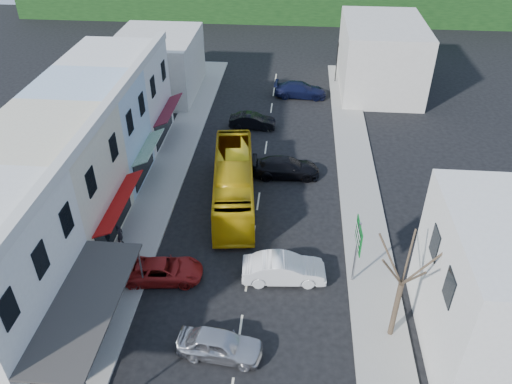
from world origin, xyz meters
name	(u,v)px	position (x,y,z in m)	size (l,w,h in m)	color
ground	(247,278)	(0.00, 0.00, 0.00)	(120.00, 120.00, 0.00)	black
sidewalk_left	(165,181)	(-7.50, 10.00, 0.07)	(3.00, 52.00, 0.15)	gray
sidewalk_right	(359,190)	(7.50, 10.00, 0.07)	(3.00, 52.00, 0.15)	gray
shopfront_row	(66,169)	(-12.49, 5.00, 4.00)	(8.25, 30.00, 8.00)	beige
distant_block_left	(158,64)	(-12.00, 27.00, 3.00)	(8.00, 10.00, 6.00)	#B7B2A8
distant_block_right	(381,56)	(11.00, 30.00, 3.50)	(8.00, 12.00, 7.00)	#B7B2A8
bus	(234,183)	(-1.79, 7.96, 1.55)	(2.50, 11.60, 3.10)	gold
car_silver	(220,345)	(-0.84, -5.57, 0.70)	(1.80, 4.40, 1.40)	#B5B5BA
car_white	(284,270)	(2.17, 0.12, 0.70)	(1.80, 4.40, 1.40)	silver
car_red	(163,270)	(-5.00, -0.44, 0.70)	(1.90, 4.60, 1.40)	maroon
car_black_near	(286,168)	(1.86, 11.64, 0.70)	(1.84, 4.50, 1.40)	black
car_black_far	(252,121)	(-1.51, 19.58, 0.70)	(1.80, 4.40, 1.40)	black
car_navy_far	(300,90)	(2.80, 26.97, 0.70)	(1.84, 4.50, 1.40)	black
pedestrian_left	(120,233)	(-8.50, 2.32, 1.00)	(0.60, 0.40, 1.70)	black
direction_sign	(356,254)	(6.27, 0.27, 2.23)	(0.31, 2.01, 4.45)	#095B1C
street_tree	(401,284)	(8.00, -3.58, 3.78)	(2.97, 2.97, 7.57)	#35291E
traffic_signal	(337,63)	(6.60, 31.22, 2.23)	(0.60, 0.96, 4.47)	black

